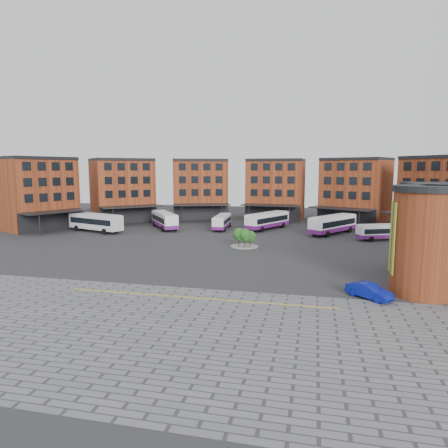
% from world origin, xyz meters
% --- Properties ---
extents(ground, '(160.00, 160.00, 0.00)m').
position_xyz_m(ground, '(0.00, 0.00, 0.00)').
color(ground, '#28282B').
rests_on(ground, ground).
extents(paving_zone, '(50.00, 22.00, 0.02)m').
position_xyz_m(paving_zone, '(2.00, -22.00, 0.01)').
color(paving_zone, slate).
rests_on(paving_zone, ground).
extents(yellow_line, '(26.00, 0.15, 0.02)m').
position_xyz_m(yellow_line, '(2.00, -14.00, 0.03)').
color(yellow_line, gold).
rests_on(yellow_line, paving_zone).
extents(main_building, '(94.14, 42.48, 14.60)m').
position_xyz_m(main_building, '(-4.77, 38.25, 7.23)').
color(main_building, brown).
rests_on(main_building, ground).
extents(tree_island, '(4.40, 4.40, 3.06)m').
position_xyz_m(tree_island, '(2.06, 11.64, 1.70)').
color(tree_island, gray).
rests_on(tree_island, ground).
extents(bus_a, '(12.67, 6.79, 3.52)m').
position_xyz_m(bus_a, '(-28.92, 20.49, 2.09)').
color(bus_a, silver).
rests_on(bus_a, ground).
extents(bus_b, '(9.07, 11.29, 3.35)m').
position_xyz_m(bus_b, '(-17.42, 27.51, 1.81)').
color(bus_b, white).
rests_on(bus_b, ground).
extents(bus_c, '(2.96, 10.17, 2.83)m').
position_xyz_m(bus_c, '(-5.74, 29.59, 1.53)').
color(bus_c, white).
rests_on(bus_c, ground).
extents(bus_d, '(8.00, 11.95, 3.39)m').
position_xyz_m(bus_d, '(3.36, 31.30, 1.84)').
color(bus_d, white).
rests_on(bus_d, ground).
extents(bus_e, '(9.22, 11.89, 3.49)m').
position_xyz_m(bus_e, '(16.06, 28.11, 1.89)').
color(bus_e, white).
rests_on(bus_e, ground).
extents(bus_f, '(9.91, 5.98, 2.76)m').
position_xyz_m(bus_f, '(24.56, 23.27, 1.50)').
color(bus_f, white).
rests_on(bus_f, ground).
extents(blue_car, '(4.37, 4.09, 1.46)m').
position_xyz_m(blue_car, '(17.87, -10.42, 0.73)').
color(blue_car, '#0B1997').
rests_on(blue_car, ground).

